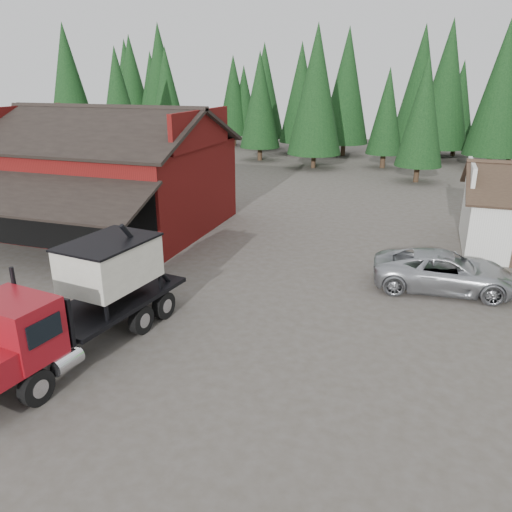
% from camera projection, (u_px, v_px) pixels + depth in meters
% --- Properties ---
extents(ground, '(120.00, 120.00, 0.00)m').
position_uv_depth(ground, '(216.00, 325.00, 18.52)').
color(ground, '#4B453B').
rests_on(ground, ground).
extents(red_barn, '(12.80, 13.63, 7.18)m').
position_uv_depth(red_barn, '(111.00, 183.00, 29.75)').
color(red_barn, maroon).
rests_on(red_barn, ground).
extents(conifer_backdrop, '(76.00, 16.00, 16.00)m').
position_uv_depth(conifer_backdrop, '(364.00, 158.00, 55.88)').
color(conifer_backdrop, black).
rests_on(conifer_backdrop, ground).
extents(near_pine_a, '(4.40, 4.40, 11.40)m').
position_uv_depth(near_pine_a, '(119.00, 101.00, 47.94)').
color(near_pine_a, '#382619').
rests_on(near_pine_a, ground).
extents(near_pine_b, '(3.96, 3.96, 10.40)m').
position_uv_depth(near_pine_b, '(423.00, 112.00, 41.37)').
color(near_pine_b, '#382619').
rests_on(near_pine_b, ground).
extents(near_pine_d, '(5.28, 5.28, 13.40)m').
position_uv_depth(near_pine_d, '(316.00, 90.00, 47.46)').
color(near_pine_d, '#382619').
rests_on(near_pine_d, ground).
extents(feed_truck, '(3.44, 8.94, 3.93)m').
position_uv_depth(feed_truck, '(81.00, 299.00, 16.30)').
color(feed_truck, black).
rests_on(feed_truck, ground).
extents(silver_car, '(6.20, 3.25, 1.67)m').
position_uv_depth(silver_car, '(445.00, 271.00, 21.30)').
color(silver_car, '#ACAFB4').
rests_on(silver_car, ground).
extents(equip_box, '(1.10, 1.29, 0.60)m').
position_uv_depth(equip_box, '(91.00, 289.00, 20.86)').
color(equip_box, maroon).
rests_on(equip_box, ground).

